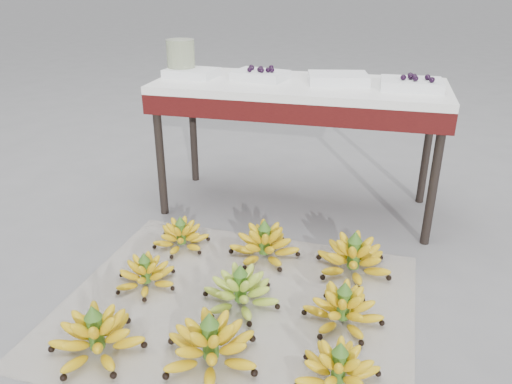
% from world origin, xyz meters
% --- Properties ---
extents(ground, '(60.00, 60.00, 0.00)m').
position_xyz_m(ground, '(0.00, 0.00, 0.00)').
color(ground, slate).
rests_on(ground, ground).
extents(newspaper_mat, '(1.30, 1.10, 0.01)m').
position_xyz_m(newspaper_mat, '(0.03, 0.01, 0.00)').
color(newspaper_mat, white).
rests_on(newspaper_mat, ground).
extents(bunch_front_left, '(0.31, 0.31, 0.18)m').
position_xyz_m(bunch_front_left, '(-0.33, -0.33, 0.07)').
color(bunch_front_left, yellow).
rests_on(bunch_front_left, newspaper_mat).
extents(bunch_front_center, '(0.38, 0.38, 0.19)m').
position_xyz_m(bunch_front_center, '(0.03, -0.28, 0.07)').
color(bunch_front_center, yellow).
rests_on(bunch_front_center, newspaper_mat).
extents(bunch_front_right, '(0.28, 0.28, 0.16)m').
position_xyz_m(bunch_front_right, '(0.42, -0.28, 0.06)').
color(bunch_front_right, yellow).
rests_on(bunch_front_right, newspaper_mat).
extents(bunch_mid_left, '(0.32, 0.32, 0.15)m').
position_xyz_m(bunch_mid_left, '(-0.34, 0.05, 0.06)').
color(bunch_mid_left, yellow).
rests_on(bunch_mid_left, newspaper_mat).
extents(bunch_mid_center, '(0.37, 0.37, 0.17)m').
position_xyz_m(bunch_mid_center, '(0.04, 0.02, 0.06)').
color(bunch_mid_center, '#77AA34').
rests_on(bunch_mid_center, newspaper_mat).
extents(bunch_mid_right, '(0.28, 0.28, 0.17)m').
position_xyz_m(bunch_mid_right, '(0.41, 0.01, 0.06)').
color(bunch_mid_right, yellow).
rests_on(bunch_mid_right, newspaper_mat).
extents(bunch_back_left, '(0.32, 0.32, 0.15)m').
position_xyz_m(bunch_back_left, '(-0.32, 0.36, 0.06)').
color(bunch_back_left, yellow).
rests_on(bunch_back_left, newspaper_mat).
extents(bunch_back_center, '(0.35, 0.35, 0.18)m').
position_xyz_m(bunch_back_center, '(0.05, 0.36, 0.07)').
color(bunch_back_center, yellow).
rests_on(bunch_back_center, newspaper_mat).
extents(bunch_back_right, '(0.37, 0.37, 0.19)m').
position_xyz_m(bunch_back_right, '(0.42, 0.34, 0.07)').
color(bunch_back_right, yellow).
rests_on(bunch_back_right, newspaper_mat).
extents(vendor_table, '(1.34, 0.54, 0.65)m').
position_xyz_m(vendor_table, '(0.09, 0.88, 0.57)').
color(vendor_table, black).
rests_on(vendor_table, ground).
extents(tray_far_left, '(0.26, 0.20, 0.04)m').
position_xyz_m(tray_far_left, '(-0.44, 0.88, 0.66)').
color(tray_far_left, white).
rests_on(tray_far_left, vendor_table).
extents(tray_left, '(0.28, 0.23, 0.06)m').
position_xyz_m(tray_left, '(-0.10, 0.90, 0.67)').
color(tray_left, white).
rests_on(tray_left, vendor_table).
extents(tray_right, '(0.30, 0.24, 0.04)m').
position_xyz_m(tray_right, '(0.27, 0.91, 0.67)').
color(tray_right, white).
rests_on(tray_right, vendor_table).
extents(tray_far_right, '(0.27, 0.19, 0.07)m').
position_xyz_m(tray_far_right, '(0.59, 0.86, 0.67)').
color(tray_far_right, white).
rests_on(tray_far_right, vendor_table).
extents(glass_jar, '(0.15, 0.15, 0.17)m').
position_xyz_m(glass_jar, '(-0.50, 0.91, 0.73)').
color(glass_jar, beige).
rests_on(glass_jar, vendor_table).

